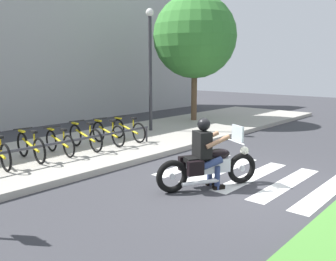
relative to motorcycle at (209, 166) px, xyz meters
name	(u,v)px	position (x,y,z in m)	size (l,w,h in m)	color
ground_plane	(233,185)	(0.48, -0.29, -0.47)	(48.00, 48.00, 0.00)	#38383D
sidewalk	(90,148)	(0.48, 4.59, -0.39)	(24.00, 4.40, 0.15)	#A8A399
crosswalk_stripe_0	(325,192)	(1.28, -1.89, -0.46)	(2.80, 0.40, 0.01)	white
crosswalk_stripe_1	(286,184)	(1.28, -1.09, -0.46)	(2.80, 0.40, 0.01)	white
crosswalk_stripe_2	(252,176)	(1.28, -0.29, -0.46)	(2.80, 0.40, 0.01)	white
crosswalk_stripe_3	(222,170)	(1.28, 0.51, -0.46)	(2.80, 0.40, 0.01)	white
crosswalk_stripe_4	(195,164)	(1.28, 1.31, -0.46)	(2.80, 0.40, 0.01)	white
motorcycle	(209,166)	(0.00, 0.00, 0.00)	(2.04, 1.14, 1.25)	black
rider	(206,148)	(-0.07, 0.04, 0.37)	(0.76, 0.71, 1.45)	black
bicycle_2	(31,146)	(-1.55, 4.23, 0.04)	(0.48, 1.62, 0.78)	black
bicycle_3	(60,142)	(-0.73, 4.24, 0.02)	(0.48, 1.55, 0.72)	black
bicycle_4	(85,137)	(0.08, 4.24, 0.04)	(0.48, 1.72, 0.78)	black
bicycle_5	(108,133)	(0.89, 4.24, 0.04)	(0.48, 1.66, 0.77)	black
bicycle_6	(128,130)	(1.70, 4.24, 0.03)	(0.48, 1.67, 0.75)	black
bike_rack	(72,142)	(-0.74, 3.68, 0.11)	(5.48, 0.07, 0.49)	#333338
street_lamp	(150,60)	(3.51, 4.99, 2.20)	(0.28, 0.28, 4.42)	#2D2D33
tree_near_rack	(195,37)	(6.63, 5.39, 3.21)	(3.49, 3.49, 5.43)	brown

